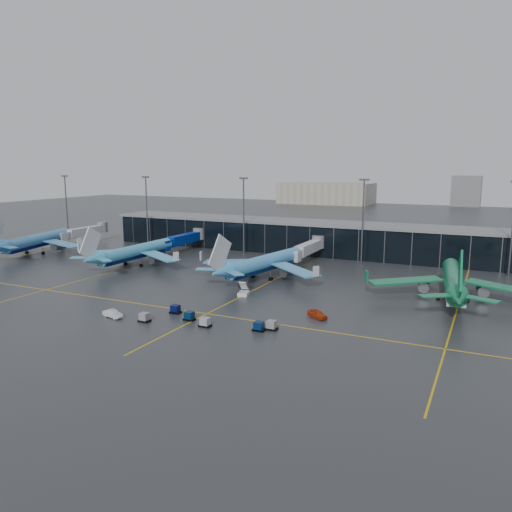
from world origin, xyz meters
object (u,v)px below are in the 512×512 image
at_px(airliner_klm_near, 266,254).
at_px(airliner_aer_lingus, 454,269).
at_px(service_van_red, 317,314).
at_px(airliner_arkefly, 137,244).
at_px(service_van_white, 113,314).
at_px(mobile_airstair, 244,292).
at_px(airliner_klm_west, 37,233).
at_px(baggage_carts, 206,320).

relative_size(airliner_klm_near, airliner_aer_lingus, 0.97).
height_order(airliner_klm_near, service_van_red, airliner_klm_near).
xyz_separation_m(airliner_arkefly, airliner_aer_lingus, (88.38, -0.55, 0.30)).
distance_m(airliner_klm_near, service_van_white, 46.98).
bearing_deg(mobile_airstair, service_van_white, -133.62).
bearing_deg(airliner_klm_west, service_van_red, -29.45).
height_order(airliner_klm_west, airliner_aer_lingus, airliner_klm_west).
xyz_separation_m(airliner_arkefly, airliner_klm_near, (42.02, 0.75, 0.09)).
distance_m(airliner_arkefly, mobile_airstair, 48.80).
height_order(baggage_carts, mobile_airstair, mobile_airstair).
distance_m(airliner_arkefly, baggage_carts, 62.53).
relative_size(airliner_klm_near, mobile_airstair, 11.73).
bearing_deg(service_van_white, baggage_carts, -64.34).
bearing_deg(mobile_airstair, service_van_red, -36.70).
relative_size(airliner_klm_near, service_van_white, 9.20).
xyz_separation_m(baggage_carts, service_van_white, (-18.45, -4.66, 0.00)).
relative_size(airliner_arkefly, airliner_aer_lingus, 0.96).
distance_m(airliner_klm_west, airliner_aer_lingus, 131.65).
xyz_separation_m(airliner_aer_lingus, baggage_carts, (-40.28, -39.00, -5.98)).
xyz_separation_m(airliner_klm_near, baggage_carts, (6.08, -40.30, -5.76)).
height_order(airliner_klm_west, airliner_arkefly, airliner_klm_west).
bearing_deg(airliner_klm_near, airliner_aer_lingus, 7.60).
distance_m(airliner_klm_west, airliner_klm_near, 85.28).
height_order(airliner_aer_lingus, service_van_red, airliner_aer_lingus).
bearing_deg(baggage_carts, airliner_arkefly, 140.58).
xyz_separation_m(airliner_klm_west, airliner_klm_near, (85.27, -0.82, -0.36)).
distance_m(airliner_klm_west, service_van_white, 86.30).
bearing_deg(airliner_aer_lingus, airliner_klm_near, 171.67).
bearing_deg(service_van_red, airliner_klm_near, 73.73).
distance_m(airliner_klm_near, mobile_airstair, 19.86).
bearing_deg(airliner_aer_lingus, service_van_white, -150.10).
height_order(airliner_arkefly, service_van_red, airliner_arkefly).
xyz_separation_m(airliner_arkefly, service_van_white, (29.66, -44.20, -5.67)).
distance_m(airliner_klm_west, service_van_red, 112.90).
bearing_deg(service_van_white, airliner_aer_lingus, -41.88).
bearing_deg(airliner_klm_west, airliner_klm_near, -15.29).
relative_size(airliner_arkefly, baggage_carts, 1.61).
bearing_deg(airliner_arkefly, service_van_red, -22.96).
bearing_deg(mobile_airstair, airliner_klm_near, 85.74).
bearing_deg(service_van_red, baggage_carts, 158.46).
xyz_separation_m(airliner_klm_west, baggage_carts, (91.35, -41.12, -6.12)).
xyz_separation_m(mobile_airstair, service_van_white, (-15.34, -26.18, -0.01)).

